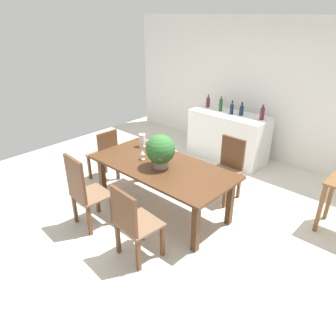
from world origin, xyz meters
name	(u,v)px	position (x,y,z in m)	size (l,w,h in m)	color
ground_plane	(172,203)	(0.00, 0.00, 0.00)	(7.04, 7.04, 0.00)	silver
back_wall	(264,91)	(0.00, 2.60, 1.30)	(6.40, 0.10, 2.60)	white
dining_table	(162,171)	(0.00, -0.22, 0.64)	(2.08, 1.01, 0.73)	#4C2D19
chair_far_right	(228,166)	(0.47, 0.76, 0.53)	(0.44, 0.47, 0.96)	brown
chair_head_end	(105,154)	(-1.32, -0.22, 0.51)	(0.45, 0.42, 0.93)	brown
chair_near_right	(132,221)	(0.46, -1.18, 0.53)	(0.51, 0.47, 0.95)	brown
chair_near_left	(84,189)	(-0.48, -1.19, 0.58)	(0.49, 0.47, 1.05)	brown
flower_centerpiece	(160,150)	(0.03, -0.26, 0.98)	(0.40, 0.40, 0.46)	gray
crystal_vase_left	(166,150)	(-0.17, 0.05, 0.83)	(0.10, 0.10, 0.17)	silver
crystal_vase_center_near	(142,139)	(-0.69, 0.07, 0.86)	(0.10, 0.10, 0.21)	silver
wine_glass	(142,153)	(-0.33, -0.26, 0.84)	(0.07, 0.07, 0.14)	silver
kitchen_counter	(228,136)	(-0.32, 1.99, 0.46)	(1.52, 0.64, 0.92)	silver
wine_bottle_amber	(241,110)	(-0.12, 2.05, 1.01)	(0.08, 0.08, 0.24)	#0F1E38
wine_bottle_green	(208,102)	(-0.90, 2.08, 1.02)	(0.08, 0.08, 0.25)	#511E28
wine_bottle_tall	(232,109)	(-0.28, 1.98, 1.02)	(0.07, 0.07, 0.26)	#0F1E38
wine_bottle_dark	(221,105)	(-0.56, 2.03, 1.04)	(0.07, 0.07, 0.28)	#194C1E
wine_bottle_clear	(262,114)	(0.30, 2.06, 1.03)	(0.08, 0.08, 0.26)	#511E28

